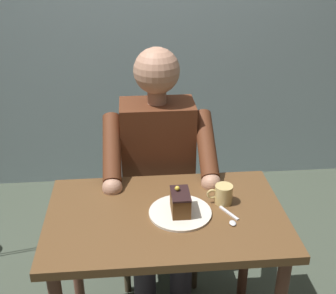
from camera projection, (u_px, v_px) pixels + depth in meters
dining_table at (166, 235)px, 1.82m from camera, size 0.97×0.61×0.73m
chair at (157, 187)px, 2.40m from camera, size 0.42×0.42×0.90m
seated_person at (159, 174)px, 2.17m from camera, size 0.53×0.58×1.29m
dessert_plate at (180, 213)px, 1.76m from camera, size 0.25×0.25×0.01m
cake_slice at (180, 202)px, 1.74m from camera, size 0.07×0.12×0.11m
coffee_cup at (223, 194)px, 1.82m from camera, size 0.11×0.07×0.08m
dessert_spoon at (231, 218)px, 1.73m from camera, size 0.06×0.14×0.01m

